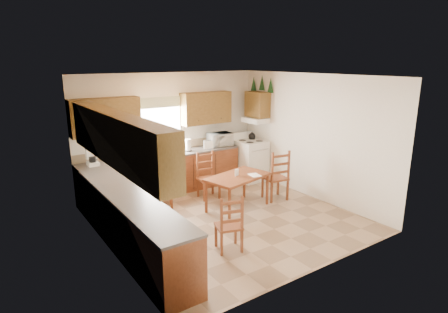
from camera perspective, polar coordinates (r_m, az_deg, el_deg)
floor at (r=7.33m, az=0.37°, el=-9.39°), size 4.50×4.50×0.00m
ceiling at (r=6.70m, az=0.41°, el=12.19°), size 4.50×4.50×0.00m
wall_left at (r=5.94m, az=-17.70°, el=-2.07°), size 4.50×4.50×0.00m
wall_right at (r=8.36m, az=13.15°, el=2.97°), size 4.50×4.50×0.00m
wall_back at (r=8.79m, az=-8.06°, el=3.78°), size 4.50×4.50×0.00m
wall_front at (r=5.28m, az=14.55°, el=-3.91°), size 4.50×4.50×0.00m
lower_cab_back at (r=8.59m, az=-9.18°, el=-2.79°), size 3.75×0.60×0.88m
lower_cab_left at (r=6.21m, az=-13.95°, el=-10.04°), size 0.60×3.60×0.88m
counter_back at (r=8.46m, az=-9.31°, el=0.18°), size 3.75×0.63×0.04m
counter_left at (r=6.03m, az=-14.22°, el=-6.07°), size 0.63×3.60×0.04m
backsplash at (r=8.69m, az=-10.16°, el=1.28°), size 3.75×0.01×0.18m
upper_cab_back_left at (r=7.99m, az=-17.65°, el=5.82°), size 1.41×0.33×0.75m
upper_cab_back_right at (r=8.98m, az=-2.74°, el=7.40°), size 1.25×0.33×0.75m
upper_cab_left at (r=5.73m, az=-16.07°, el=2.67°), size 0.33×3.60×0.75m
upper_cab_stove at (r=9.33m, az=5.11°, el=7.91°), size 0.33×0.62×0.62m
range_hood at (r=9.35m, az=4.82°, el=5.58°), size 0.44×0.62×0.12m
window_frame at (r=8.60m, az=-9.81°, el=4.82°), size 1.13×0.02×1.18m
window_pane at (r=8.60m, az=-9.80°, el=4.82°), size 1.05×0.01×1.10m
window_valance at (r=8.50m, az=-9.87°, el=8.11°), size 1.19×0.01×0.24m
sink_basin at (r=8.49m, az=-8.86°, el=0.52°), size 0.75×0.45×0.04m
pine_decal_a at (r=9.13m, az=7.12°, el=10.73°), size 0.22×0.22×0.36m
pine_decal_b at (r=9.37m, az=5.80°, el=11.11°), size 0.22×0.22×0.36m
pine_decal_c at (r=9.62m, az=4.54°, el=10.99°), size 0.22×0.22×0.36m
stove at (r=9.46m, az=4.07°, el=-0.64°), size 0.67×0.69×0.99m
coffeemaker at (r=7.88m, az=-19.45°, el=-0.07°), size 0.27×0.30×0.36m
paper_towel at (r=8.67m, az=-5.47°, el=1.75°), size 0.14×0.14×0.28m
toaster at (r=8.94m, az=-2.40°, el=1.87°), size 0.26×0.22×0.18m
microwave at (r=9.15m, az=-0.63°, el=2.62°), size 0.56×0.42×0.32m
dining_table at (r=7.68m, az=2.08°, el=-5.44°), size 1.44×1.01×0.70m
chair_near_left at (r=6.04m, az=0.72°, el=-10.01°), size 0.49×0.48×0.94m
chair_near_right at (r=8.19m, az=7.83°, el=-2.77°), size 0.53×0.52×1.10m
chair_far_left at (r=7.77m, az=-9.25°, el=-4.71°), size 0.47×0.46×0.87m
chair_far_right at (r=8.20m, az=-2.37°, el=-2.98°), size 0.47×0.45×1.01m
table_paper at (r=7.63m, az=4.68°, el=-2.83°), size 0.25×0.30×0.00m
table_card at (r=7.55m, az=1.95°, el=-2.45°), size 0.10×0.05×0.13m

